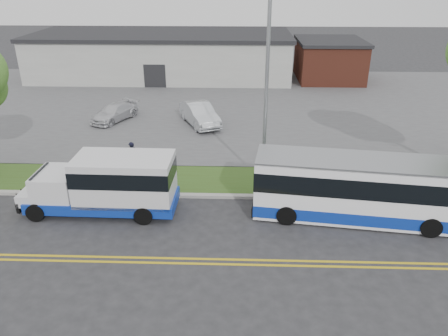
{
  "coord_description": "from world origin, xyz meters",
  "views": [
    {
      "loc": [
        1.69,
        -17.52,
        10.11
      ],
      "look_at": [
        1.06,
        1.05,
        1.6
      ],
      "focal_mm": 35.0,
      "sensor_mm": 36.0,
      "label": 1
    }
  ],
  "objects_px": {
    "streetlight_near": "(267,83)",
    "parked_car_b": "(114,112)",
    "shuttle_bus": "(110,183)",
    "transit_bus": "(371,190)",
    "parked_car_a": "(200,114)",
    "pedestrian": "(132,156)"
  },
  "relations": [
    {
      "from": "streetlight_near",
      "to": "shuttle_bus",
      "type": "distance_m",
      "value": 8.51
    },
    {
      "from": "shuttle_bus",
      "to": "streetlight_near",
      "type": "bearing_deg",
      "value": 24.75
    },
    {
      "from": "streetlight_near",
      "to": "shuttle_bus",
      "type": "bearing_deg",
      "value": -156.41
    },
    {
      "from": "streetlight_near",
      "to": "pedestrian",
      "type": "height_order",
      "value": "streetlight_near"
    },
    {
      "from": "transit_bus",
      "to": "parked_car_b",
      "type": "relative_size",
      "value": 2.54
    },
    {
      "from": "shuttle_bus",
      "to": "parked_car_a",
      "type": "relative_size",
      "value": 1.53
    },
    {
      "from": "transit_bus",
      "to": "parked_car_a",
      "type": "distance_m",
      "value": 14.91
    },
    {
      "from": "streetlight_near",
      "to": "parked_car_b",
      "type": "bearing_deg",
      "value": 136.66
    },
    {
      "from": "transit_bus",
      "to": "parked_car_b",
      "type": "bearing_deg",
      "value": 146.14
    },
    {
      "from": "streetlight_near",
      "to": "parked_car_a",
      "type": "height_order",
      "value": "streetlight_near"
    },
    {
      "from": "shuttle_bus",
      "to": "parked_car_a",
      "type": "distance_m",
      "value": 12.35
    },
    {
      "from": "shuttle_bus",
      "to": "parked_car_b",
      "type": "relative_size",
      "value": 1.74
    },
    {
      "from": "pedestrian",
      "to": "parked_car_a",
      "type": "bearing_deg",
      "value": -142.65
    },
    {
      "from": "streetlight_near",
      "to": "transit_bus",
      "type": "bearing_deg",
      "value": -36.64
    },
    {
      "from": "shuttle_bus",
      "to": "transit_bus",
      "type": "xyz_separation_m",
      "value": [
        11.44,
        -0.28,
        -0.02
      ]
    },
    {
      "from": "transit_bus",
      "to": "parked_car_a",
      "type": "bearing_deg",
      "value": 132.28
    },
    {
      "from": "pedestrian",
      "to": "transit_bus",
      "type": "bearing_deg",
      "value": 127.08
    },
    {
      "from": "streetlight_near",
      "to": "pedestrian",
      "type": "distance_m",
      "value": 8.36
    },
    {
      "from": "transit_bus",
      "to": "parked_car_a",
      "type": "relative_size",
      "value": 2.23
    },
    {
      "from": "parked_car_b",
      "to": "parked_car_a",
      "type": "bearing_deg",
      "value": 19.47
    },
    {
      "from": "parked_car_a",
      "to": "parked_car_b",
      "type": "distance_m",
      "value": 6.26
    },
    {
      "from": "parked_car_a",
      "to": "pedestrian",
      "type": "bearing_deg",
      "value": -136.26
    }
  ]
}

